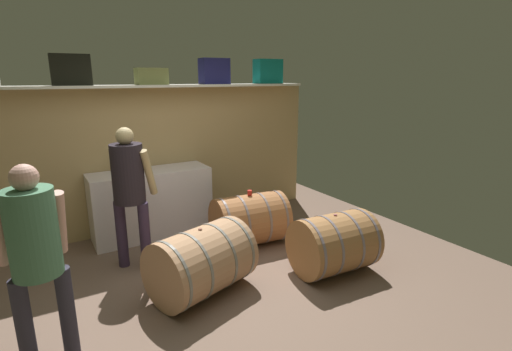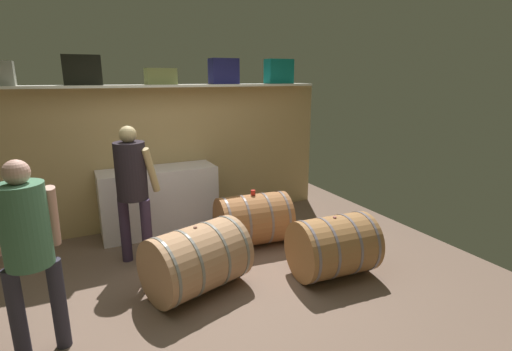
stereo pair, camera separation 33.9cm
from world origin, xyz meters
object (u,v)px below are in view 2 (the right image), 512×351
at_px(wine_glass, 133,164).
at_px(wine_barrel_flank, 333,246).
at_px(toolcase_black, 82,70).
at_px(toolcase_olive, 161,76).
at_px(wine_barrel_near, 253,220).
at_px(visitor_tasting, 27,240).
at_px(tasting_cup, 253,193).
at_px(wine_bottle_clear, 128,159).
at_px(toolcase_teal, 279,71).
at_px(work_cabinet, 159,200).
at_px(winemaker_pouring, 132,181).
at_px(wine_barrel_far, 197,259).
at_px(toolcase_navy, 224,71).

relative_size(wine_glass, wine_barrel_flank, 0.18).
xyz_separation_m(toolcase_black, toolcase_olive, (0.92, 0.00, -0.07)).
distance_m(toolcase_black, wine_glass, 1.25).
height_order(wine_glass, wine_barrel_near, wine_glass).
bearing_deg(toolcase_black, visitor_tasting, -102.72).
bearing_deg(wine_barrel_near, wine_glass, 151.97).
bearing_deg(visitor_tasting, tasting_cup, 18.90).
xyz_separation_m(wine_bottle_clear, wine_glass, (0.02, -0.21, -0.03)).
relative_size(toolcase_teal, wine_bottle_clear, 1.29).
distance_m(work_cabinet, visitor_tasting, 2.42).
xyz_separation_m(toolcase_teal, wine_glass, (-2.22, -0.26, -1.14)).
relative_size(toolcase_black, toolcase_olive, 1.10).
bearing_deg(wine_barrel_flank, toolcase_black, 138.33).
bearing_deg(wine_glass, visitor_tasting, -118.18).
bearing_deg(tasting_cup, work_cabinet, 136.28).
height_order(wine_bottle_clear, wine_barrel_flank, wine_bottle_clear).
bearing_deg(toolcase_black, winemaker_pouring, -68.74).
bearing_deg(tasting_cup, toolcase_black, 147.71).
height_order(toolcase_black, tasting_cup, toolcase_black).
bearing_deg(wine_glass, toolcase_teal, 6.72).
distance_m(tasting_cup, winemaker_pouring, 1.42).
distance_m(wine_bottle_clear, visitor_tasting, 2.32).
bearing_deg(toolcase_olive, wine_barrel_far, -96.94).
height_order(wine_barrel_far, winemaker_pouring, winemaker_pouring).
relative_size(toolcase_olive, work_cabinet, 0.26).
bearing_deg(wine_bottle_clear, work_cabinet, -20.13).
xyz_separation_m(toolcase_navy, winemaker_pouring, (-1.46, -0.95, -1.17)).
relative_size(toolcase_olive, wine_barrel_far, 0.36).
bearing_deg(toolcase_navy, wine_glass, -166.70).
xyz_separation_m(toolcase_black, visitor_tasting, (-0.56, -2.14, -1.20)).
bearing_deg(wine_barrel_far, wine_glass, 83.55).
xyz_separation_m(toolcase_navy, toolcase_teal, (0.87, 0.00, 0.00)).
relative_size(work_cabinet, wine_bottle_clear, 5.06).
height_order(wine_glass, tasting_cup, wine_glass).
distance_m(wine_barrel_flank, winemaker_pouring, 2.26).
relative_size(wine_glass, wine_barrel_far, 0.14).
xyz_separation_m(work_cabinet, wine_bottle_clear, (-0.34, 0.12, 0.57)).
relative_size(wine_glass, tasting_cup, 2.59).
relative_size(toolcase_olive, wine_barrel_flank, 0.45).
relative_size(toolcase_teal, visitor_tasting, 0.25).
bearing_deg(winemaker_pouring, toolcase_teal, 65.30).
bearing_deg(work_cabinet, toolcase_teal, 5.14).
height_order(toolcase_teal, visitor_tasting, toolcase_teal).
relative_size(toolcase_black, wine_barrel_flank, 0.49).
bearing_deg(wine_barrel_flank, work_cabinet, 128.33).
distance_m(tasting_cup, visitor_tasting, 2.53).
relative_size(toolcase_navy, toolcase_teal, 0.99).
bearing_deg(toolcase_black, wine_barrel_near, -30.37).
relative_size(wine_barrel_flank, visitor_tasting, 0.57).
xyz_separation_m(wine_barrel_near, wine_barrel_far, (-0.96, -0.73, 0.01)).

